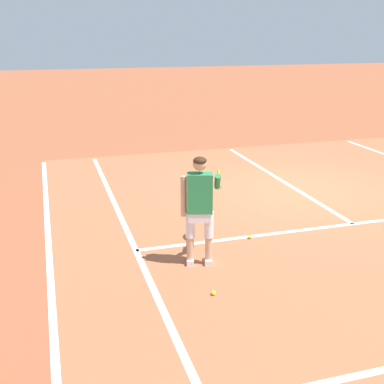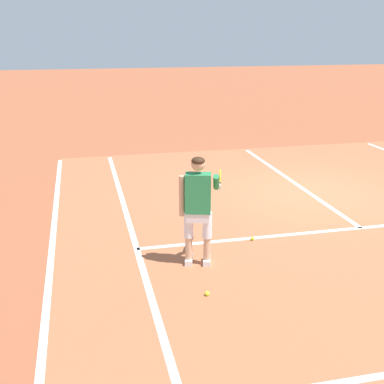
{
  "view_description": "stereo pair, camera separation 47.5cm",
  "coord_description": "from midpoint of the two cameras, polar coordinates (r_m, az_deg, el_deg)",
  "views": [
    {
      "loc": [
        -5.37,
        -9.6,
        3.44
      ],
      "look_at": [
        -3.26,
        -2.56,
        1.05
      ],
      "focal_mm": 46.37,
      "sensor_mm": 36.0,
      "label": 1
    },
    {
      "loc": [
        -4.91,
        -9.72,
        3.44
      ],
      "look_at": [
        -3.26,
        -2.56,
        1.05
      ],
      "focal_mm": 46.37,
      "sensor_mm": 36.0,
      "label": 2
    }
  ],
  "objects": [
    {
      "name": "ground_plane",
      "position": [
        11.47,
        14.33,
        -0.01
      ],
      "size": [
        80.0,
        80.0,
        0.0
      ],
      "primitive_type": "plane",
      "color": "#9E5133"
    },
    {
      "name": "court_inner_surface",
      "position": [
        10.75,
        16.41,
        -1.4
      ],
      "size": [
        10.98,
        10.55,
        0.0
      ],
      "primitive_type": "cube",
      "color": "#B2603D",
      "rests_on": "ground"
    },
    {
      "name": "line_service",
      "position": [
        9.69,
        20.16,
        -3.91
      ],
      "size": [
        8.23,
        0.1,
        0.01
      ],
      "primitive_type": "cube",
      "color": "white",
      "rests_on": "ground"
    },
    {
      "name": "line_centre_service",
      "position": [
        12.33,
        12.25,
        1.41
      ],
      "size": [
        0.1,
        6.4,
        0.01
      ],
      "primitive_type": "cube",
      "color": "white",
      "rests_on": "ground"
    },
    {
      "name": "line_singles_left",
      "position": [
        9.49,
        -5.91,
        -3.3
      ],
      "size": [
        0.1,
        10.15,
        0.01
      ],
      "primitive_type": "cube",
      "color": "white",
      "rests_on": "ground"
    },
    {
      "name": "line_doubles_left",
      "position": [
        9.44,
        -14.22,
        -3.9
      ],
      "size": [
        0.1,
        10.15,
        0.01
      ],
      "primitive_type": "cube",
      "color": "white",
      "rests_on": "ground"
    },
    {
      "name": "tennis_player",
      "position": [
        7.4,
        2.61,
        -1.33
      ],
      "size": [
        0.88,
        1.03,
        1.71
      ],
      "color": "white",
      "rests_on": "ground"
    },
    {
      "name": "tennis_ball_near_feet",
      "position": [
        8.67,
        8.54,
        -5.34
      ],
      "size": [
        0.07,
        0.07,
        0.07
      ],
      "primitive_type": "sphere",
      "color": "#CCE02D",
      "rests_on": "ground"
    },
    {
      "name": "tennis_ball_by_baseline",
      "position": [
        6.9,
        3.76,
        -11.61
      ],
      "size": [
        0.07,
        0.07,
        0.07
      ],
      "primitive_type": "sphere",
      "color": "#CCE02D",
      "rests_on": "ground"
    }
  ]
}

